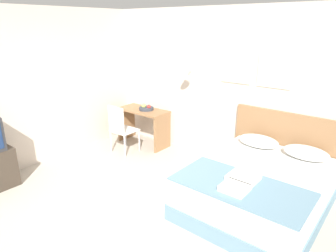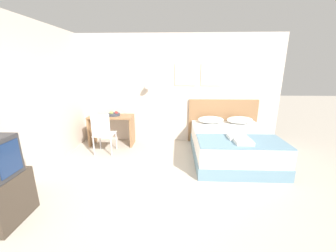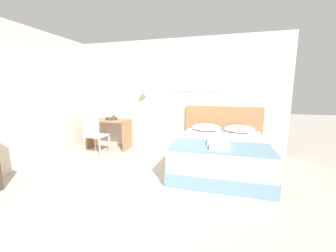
{
  "view_description": "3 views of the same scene",
  "coord_description": "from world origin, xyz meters",
  "views": [
    {
      "loc": [
        2.59,
        -1.92,
        2.36
      ],
      "look_at": [
        -0.08,
        1.35,
        0.92
      ],
      "focal_mm": 32.0,
      "sensor_mm": 36.0,
      "label": 1
    },
    {
      "loc": [
        0.13,
        -2.58,
        1.86
      ],
      "look_at": [
        -0.04,
        1.62,
        0.67
      ],
      "focal_mm": 22.0,
      "sensor_mm": 36.0,
      "label": 2
    },
    {
      "loc": [
        1.36,
        -2.26,
        1.46
      ],
      "look_at": [
        0.25,
        1.68,
        0.75
      ],
      "focal_mm": 22.0,
      "sensor_mm": 36.0,
      "label": 3
    }
  ],
  "objects": [
    {
      "name": "throw_blanket",
      "position": [
        1.31,
        0.97,
        0.58
      ],
      "size": [
        1.55,
        0.79,
        0.02
      ],
      "color": "#66899E",
      "rests_on": "bed"
    },
    {
      "name": "wall_back",
      "position": [
        0.01,
        2.63,
        1.33
      ],
      "size": [
        5.37,
        0.31,
        2.65
      ],
      "color": "beige",
      "rests_on": "ground_plane"
    },
    {
      "name": "bed",
      "position": [
        1.31,
        1.55,
        0.28
      ],
      "size": [
        1.6,
        1.99,
        0.57
      ],
      "color": "#66899E",
      "rests_on": "ground_plane"
    },
    {
      "name": "desk_chair",
      "position": [
        -1.46,
        1.63,
        0.54
      ],
      "size": [
        0.43,
        0.43,
        0.94
      ],
      "color": "white",
      "rests_on": "ground_plane"
    },
    {
      "name": "folded_towel_mid_bed",
      "position": [
        1.31,
        0.83,
        0.63
      ],
      "size": [
        0.29,
        0.27,
        0.06
      ],
      "color": "white",
      "rests_on": "throw_blanket"
    },
    {
      "name": "pillow_left",
      "position": [
        0.96,
        2.28,
        0.65
      ],
      "size": [
        0.62,
        0.41,
        0.16
      ],
      "color": "white",
      "rests_on": "bed"
    },
    {
      "name": "folded_towel_near_foot",
      "position": [
        1.28,
        1.11,
        0.63
      ],
      "size": [
        0.34,
        0.31,
        0.06
      ],
      "color": "white",
      "rests_on": "throw_blanket"
    },
    {
      "name": "headboard",
      "position": [
        1.31,
        2.57,
        0.55
      ],
      "size": [
        1.72,
        0.06,
        1.1
      ],
      "color": "#8E6642",
      "rests_on": "ground_plane"
    },
    {
      "name": "desk",
      "position": [
        -1.46,
        2.25,
        0.5
      ],
      "size": [
        1.05,
        0.5,
        0.74
      ],
      "color": "#8E6642",
      "rests_on": "ground_plane"
    },
    {
      "name": "fruit_bowl",
      "position": [
        -1.39,
        2.27,
        0.77
      ],
      "size": [
        0.29,
        0.29,
        0.12
      ],
      "color": "#333842",
      "rests_on": "desk"
    },
    {
      "name": "pillow_right",
      "position": [
        1.66,
        2.28,
        0.65
      ],
      "size": [
        0.62,
        0.41,
        0.16
      ],
      "color": "white",
      "rests_on": "bed"
    },
    {
      "name": "ground_plane",
      "position": [
        0.0,
        0.0,
        0.0
      ],
      "size": [
        24.0,
        24.0,
        0.0
      ],
      "primitive_type": "plane",
      "color": "#B2A899"
    }
  ]
}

